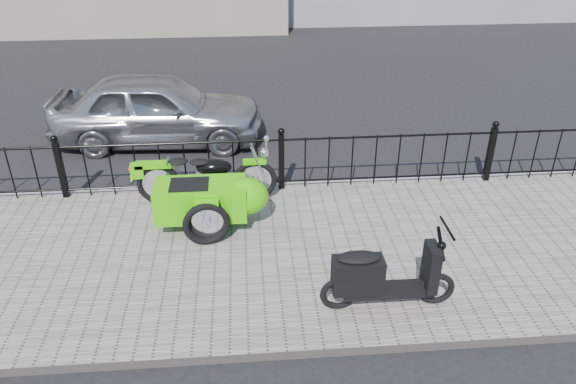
{
  "coord_description": "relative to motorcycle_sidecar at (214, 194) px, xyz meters",
  "views": [
    {
      "loc": [
        -0.57,
        -6.86,
        4.66
      ],
      "look_at": [
        -0.01,
        -0.1,
        0.82
      ],
      "focal_mm": 35.0,
      "sensor_mm": 36.0,
      "label": 1
    }
  ],
  "objects": [
    {
      "name": "iron_fence",
      "position": [
        1.06,
        0.96,
        -0.01
      ],
      "size": [
        14.11,
        0.11,
        1.08
      ],
      "color": "black",
      "rests_on": "sidewalk"
    },
    {
      "name": "curb",
      "position": [
        1.06,
        1.1,
        -0.53
      ],
      "size": [
        30.0,
        0.1,
        0.12
      ],
      "primitive_type": "cube",
      "color": "gray",
      "rests_on": "ground"
    },
    {
      "name": "motorcycle_sidecar",
      "position": [
        0.0,
        0.0,
        0.0
      ],
      "size": [
        2.28,
        1.48,
        0.98
      ],
      "color": "black",
      "rests_on": "sidewalk"
    },
    {
      "name": "sidewalk",
      "position": [
        1.06,
        -0.84,
        -0.53
      ],
      "size": [
        30.0,
        3.8,
        0.12
      ],
      "primitive_type": "cube",
      "color": "#6A615A",
      "rests_on": "ground"
    },
    {
      "name": "scooter",
      "position": [
        2.0,
        -2.08,
        -0.04
      ],
      "size": [
        1.63,
        0.48,
        1.11
      ],
      "color": "black",
      "rests_on": "sidewalk"
    },
    {
      "name": "ground",
      "position": [
        1.06,
        -0.34,
        -0.59
      ],
      "size": [
        120.0,
        120.0,
        0.0
      ],
      "primitive_type": "plane",
      "color": "black",
      "rests_on": "ground"
    },
    {
      "name": "spare_tire",
      "position": [
        -0.09,
        -0.59,
        -0.14
      ],
      "size": [
        0.67,
        0.18,
        0.66
      ],
      "primitive_type": "torus",
      "rotation": [
        1.57,
        0.0,
        0.13
      ],
      "color": "black",
      "rests_on": "sidewalk"
    },
    {
      "name": "sedan_car",
      "position": [
        -1.2,
        3.3,
        0.1
      ],
      "size": [
        4.13,
        1.83,
        1.38
      ],
      "primitive_type": "imported",
      "rotation": [
        0.0,
        0.0,
        1.52
      ],
      "color": "#A3A4AA",
      "rests_on": "ground"
    }
  ]
}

